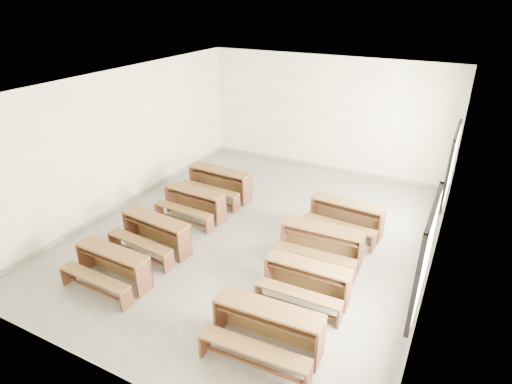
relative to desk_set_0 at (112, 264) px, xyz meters
The scene contains 9 objects.
room 3.56m from the desk_set_0, 59.24° to the left, with size 8.50×8.50×3.20m.
desk_set_0 is the anchor object (origin of this frame).
desk_set_1 1.22m from the desk_set_0, 91.82° to the left, with size 1.59×0.93×0.69m.
desk_set_2 2.70m from the desk_set_0, 92.66° to the left, with size 1.49×0.82×0.66m.
desk_set_3 3.85m from the desk_set_0, 92.49° to the left, with size 1.67×0.92×0.73m.
desk_set_4 3.12m from the desk_set_0, ahead, with size 1.64×0.90×0.72m.
desk_set_5 3.42m from the desk_set_0, 20.56° to the left, with size 1.46×0.78×0.65m.
desk_set_6 3.86m from the desk_set_0, 37.85° to the left, with size 1.59×0.86×0.70m.
desk_set_7 4.81m from the desk_set_0, 48.96° to the left, with size 1.60×0.90×0.70m.
Camera 1 is at (3.65, -7.03, 4.78)m, focal length 30.00 mm.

